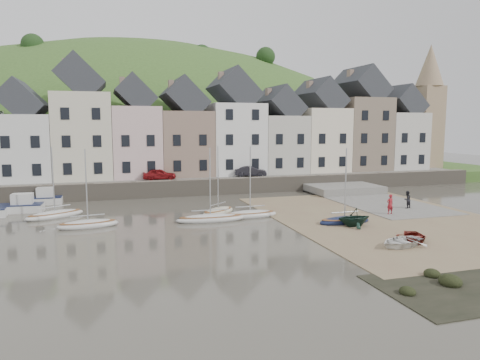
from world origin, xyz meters
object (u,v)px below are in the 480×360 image
object	(u,v)px
rowboat_red	(414,237)
car_right	(251,171)
person_dark	(407,199)
car_left	(159,174)
sailboat_0	(55,215)
rowboat_white	(401,241)
rowboat_green	(354,217)
person_red	(390,204)

from	to	relation	value
rowboat_red	car_right	distance (m)	26.80
person_dark	car_left	size ratio (longest dim) A/B	0.43
person_dark	car_left	bearing A→B (deg)	-56.20
person_dark	sailboat_0	bearing A→B (deg)	-28.45
rowboat_white	car_right	distance (m)	27.50
rowboat_green	person_dark	size ratio (longest dim) A/B	1.67
person_dark	rowboat_green	bearing A→B (deg)	11.57
car_right	person_dark	bearing A→B (deg)	-132.14
person_red	car_left	distance (m)	25.67
sailboat_0	car_right	distance (m)	23.95
rowboat_green	person_dark	bearing A→B (deg)	118.15
rowboat_white	person_dark	xyz separation A→B (m)	(8.80, 11.01, 0.53)
rowboat_white	car_left	size ratio (longest dim) A/B	0.88
car_right	car_left	bearing A→B (deg)	106.24
sailboat_0	car_right	xyz separation A→B (m)	(21.26, 10.85, 1.98)
rowboat_white	car_right	bearing A→B (deg)	167.90
rowboat_green	car_left	world-z (taller)	car_left
sailboat_0	rowboat_green	world-z (taller)	sailboat_0
rowboat_green	car_left	bearing A→B (deg)	-151.50
person_red	person_dark	size ratio (longest dim) A/B	1.07
rowboat_green	person_dark	world-z (taller)	person_dark
rowboat_white	person_red	world-z (taller)	person_red
rowboat_green	person_red	distance (m)	6.23
rowboat_green	person_dark	xyz separation A→B (m)	(8.64, 4.99, 0.16)
rowboat_green	rowboat_red	bearing A→B (deg)	14.70
rowboat_white	person_red	distance (m)	10.68
sailboat_0	rowboat_green	bearing A→B (deg)	-24.90
sailboat_0	rowboat_green	xyz separation A→B (m)	(22.72, -10.54, 0.52)
person_red	rowboat_green	bearing A→B (deg)	25.99
person_red	car_left	world-z (taller)	car_left
person_dark	car_right	xyz separation A→B (m)	(-10.10, 16.41, 1.30)
car_right	rowboat_red	bearing A→B (deg)	-157.34
person_dark	person_red	bearing A→B (deg)	12.37
rowboat_white	car_left	world-z (taller)	car_left
sailboat_0	person_dark	bearing A→B (deg)	-10.05
rowboat_red	car_left	distance (m)	30.11
rowboat_red	person_dark	world-z (taller)	person_dark
car_left	rowboat_red	bearing A→B (deg)	-149.65
rowboat_red	sailboat_0	bearing A→B (deg)	173.83
person_red	car_left	bearing A→B (deg)	-49.12
rowboat_white	car_right	world-z (taller)	car_right
rowboat_white	rowboat_green	bearing A→B (deg)	163.73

